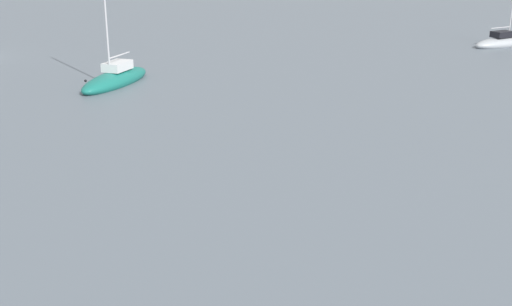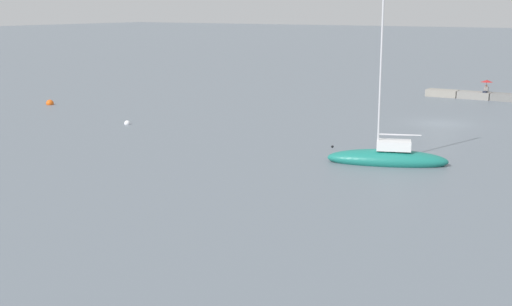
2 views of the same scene
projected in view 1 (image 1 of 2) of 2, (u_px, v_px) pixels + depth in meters
The scene contains 2 objects.
sailboat_teal_mid at pixel (115, 79), 40.84m from camera, with size 7.11×4.27×10.08m.
sailboat_grey_outer at pixel (503, 42), 54.40m from camera, with size 6.39×3.83×7.96m.
Camera 1 is at (23.09, 48.12, 9.16)m, focal length 45.97 mm.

